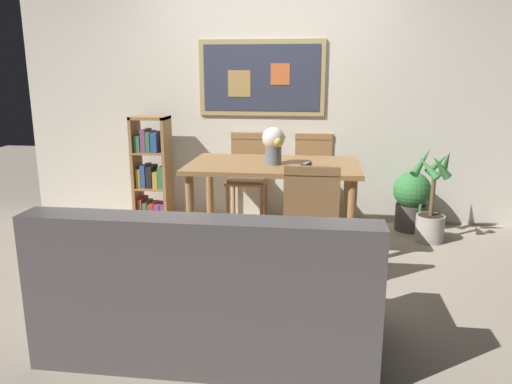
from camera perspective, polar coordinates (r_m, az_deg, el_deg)
The scene contains 12 objects.
ground_plane at distance 3.96m, azimuth -0.98°, elevation -9.03°, with size 12.00×12.00×0.00m, color tan.
wall_back_with_painting at distance 5.18m, azimuth 1.50°, elevation 11.20°, with size 5.20×0.14×2.60m.
dining_table at distance 4.30m, azimuth 2.06°, elevation 2.00°, with size 1.47×0.89×0.76m.
dining_chair_near_right at distance 3.54m, azimuth 6.35°, elevation -2.69°, with size 0.40×0.41×0.91m.
dining_chair_far_right at distance 5.10m, azimuth 6.54°, elevation 2.39°, with size 0.40×0.41×0.91m.
dining_chair_far_left at distance 5.11m, azimuth -0.91°, elevation 2.51°, with size 0.40×0.41×0.91m.
leather_couch at distance 2.85m, azimuth -5.30°, elevation -11.75°, with size 1.80×0.84×0.84m.
bookshelf at distance 5.20m, azimuth -11.81°, elevation 2.01°, with size 0.36×0.28×1.09m.
potted_ivy at distance 5.08m, azimuth 17.40°, elevation -0.78°, with size 0.36×0.36×0.60m.
potted_palm at distance 4.80m, azimuth 19.46°, elevation -1.65°, with size 0.38×0.41×0.87m.
flower_vase at distance 4.21m, azimuth 2.02°, elevation 5.64°, with size 0.19×0.21×0.32m.
tv_remote at distance 4.19m, azimuth 5.79°, elevation 3.17°, with size 0.09×0.16×0.02m.
Camera 1 is at (0.55, -3.61, 1.54)m, focal length 34.88 mm.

